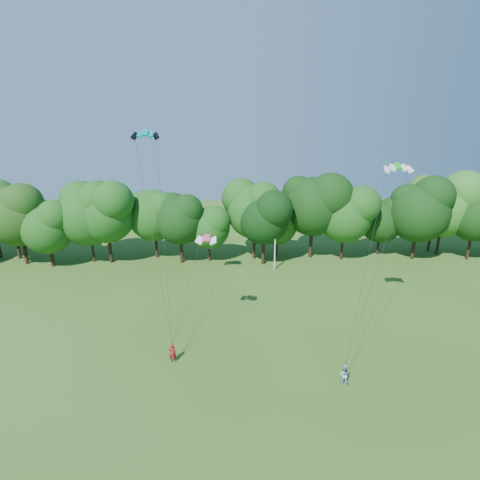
{
  "coord_description": "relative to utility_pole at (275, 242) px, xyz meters",
  "views": [
    {
      "loc": [
        -1.99,
        -17.2,
        20.09
      ],
      "look_at": [
        -0.27,
        13.0,
        10.41
      ],
      "focal_mm": 28.0,
      "sensor_mm": 36.0,
      "label": 1
    }
  ],
  "objects": [
    {
      "name": "kite_green",
      "position": [
        7.78,
        -17.0,
        12.19
      ],
      "size": [
        2.43,
        1.33,
        0.54
      ],
      "rotation": [
        0.0,
        0.0,
        -0.14
      ],
      "color": "green",
      "rests_on": "ground"
    },
    {
      "name": "utility_pole",
      "position": [
        0.0,
        0.0,
        0.0
      ],
      "size": [
        1.56,
        0.59,
        8.09
      ],
      "rotation": [
        0.0,
        0.0,
        0.32
      ],
      "color": "beige",
      "rests_on": "ground"
    },
    {
      "name": "ground",
      "position": [
        -5.63,
        -31.44,
        -4.16
      ],
      "size": [
        160.0,
        160.0,
        0.0
      ],
      "primitive_type": "plane",
      "color": "#2C4E15",
      "rests_on": "ground"
    },
    {
      "name": "kite_flyer_left",
      "position": [
        -11.9,
        -20.45,
        -3.28
      ],
      "size": [
        0.66,
        0.44,
        1.77
      ],
      "primitive_type": "imported",
      "rotation": [
        0.0,
        0.0,
        3.17
      ],
      "color": "#AA1519",
      "rests_on": "ground"
    },
    {
      "name": "tree_back_west",
      "position": [
        -36.0,
        4.47,
        4.08
      ],
      "size": [
        9.07,
        9.07,
        13.2
      ],
      "color": "#362315",
      "rests_on": "ground"
    },
    {
      "name": "kite_flyer_right",
      "position": [
        2.07,
        -24.11,
        -3.3
      ],
      "size": [
        1.02,
        0.92,
        1.72
      ],
      "primitive_type": "imported",
      "rotation": [
        0.0,
        0.0,
        2.76
      ],
      "color": "#9AB9D6",
      "rests_on": "ground"
    },
    {
      "name": "tree_back_east",
      "position": [
        25.98,
        6.6,
        4.21
      ],
      "size": [
        9.22,
        9.22,
        13.42
      ],
      "color": "#302113",
      "rests_on": "ground"
    },
    {
      "name": "kite_teal",
      "position": [
        -14.46,
        -11.64,
        14.84
      ],
      "size": [
        2.51,
        1.22,
        0.64
      ],
      "rotation": [
        0.0,
        0.0,
        0.07
      ],
      "color": "#047F87",
      "rests_on": "ground"
    },
    {
      "name": "tree_back_center",
      "position": [
        -1.35,
        2.38,
        2.84
      ],
      "size": [
        7.71,
        7.71,
        11.21
      ],
      "color": "#311D13",
      "rests_on": "ground"
    },
    {
      "name": "kite_pink",
      "position": [
        -8.84,
        -16.25,
        5.79
      ],
      "size": [
        2.02,
        1.2,
        0.46
      ],
      "rotation": [
        0.0,
        0.0,
        -0.16
      ],
      "color": "#D63B67",
      "rests_on": "ground"
    }
  ]
}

